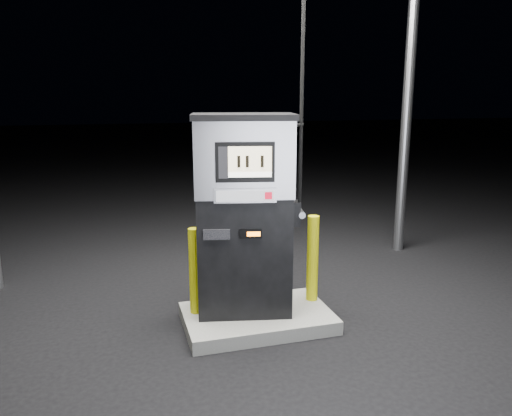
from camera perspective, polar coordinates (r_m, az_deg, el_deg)
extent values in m
plane|color=black|center=(5.67, 0.15, -13.16)|extent=(80.00, 80.00, 0.00)
cube|color=slate|center=(5.64, 0.15, -12.47)|extent=(1.60, 1.00, 0.15)
cylinder|color=gray|center=(8.20, 16.87, 10.66)|extent=(0.16, 0.16, 4.50)
cube|color=black|center=(5.43, -1.37, -5.24)|extent=(1.09, 0.77, 1.30)
cube|color=silver|center=(5.20, -1.43, 5.75)|extent=(1.11, 0.79, 0.78)
cube|color=black|center=(5.17, -1.45, 10.40)|extent=(1.16, 0.84, 0.06)
cube|color=black|center=(4.90, -1.25, 5.25)|extent=(0.58, 0.15, 0.40)
cube|color=beige|center=(4.89, -0.69, 5.59)|extent=(0.42, 0.09, 0.25)
cube|color=white|center=(4.91, -0.69, 3.84)|extent=(0.42, 0.09, 0.05)
cube|color=silver|center=(4.96, -1.24, 1.42)|extent=(0.62, 0.16, 0.15)
cube|color=#94969B|center=(4.94, -1.23, 1.38)|extent=(0.56, 0.12, 0.11)
cube|color=#AC0B1E|center=(4.96, 1.43, 1.42)|extent=(0.07, 0.02, 0.07)
cube|color=black|center=(5.06, -0.63, -2.96)|extent=(0.23, 0.07, 0.09)
cube|color=orange|center=(5.05, -0.26, -3.00)|extent=(0.13, 0.03, 0.05)
cube|color=black|center=(5.05, -4.53, -3.04)|extent=(0.27, 0.08, 0.10)
cube|color=black|center=(5.36, 4.46, -0.59)|extent=(0.14, 0.21, 0.26)
cylinder|color=gray|center=(5.37, 5.12, -0.57)|extent=(0.12, 0.24, 0.07)
cylinder|color=black|center=(5.20, 5.38, 18.30)|extent=(0.04, 0.04, 3.23)
cylinder|color=#D2D20B|center=(5.47, -7.00, -7.16)|extent=(0.13, 0.13, 0.95)
cylinder|color=#D2D20B|center=(5.79, 6.48, -5.74)|extent=(0.16, 0.16, 1.00)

